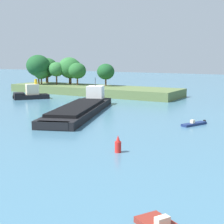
{
  "coord_description": "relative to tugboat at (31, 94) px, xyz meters",
  "views": [
    {
      "loc": [
        32.27,
        -8.19,
        10.24
      ],
      "look_at": [
        3.56,
        40.09,
        1.2
      ],
      "focal_mm": 54.86,
      "sensor_mm": 36.0,
      "label": 1
    }
  ],
  "objects": [
    {
      "name": "treeline_island",
      "position": [
        0.55,
        17.54,
        2.86
      ],
      "size": [
        50.22,
        13.03,
        10.9
      ],
      "color": "#566B3D",
      "rests_on": "ground"
    },
    {
      "name": "tugboat",
      "position": [
        0.0,
        0.0,
        0.0
      ],
      "size": [
        7.85,
        8.87,
        4.86
      ],
      "color": "black",
      "rests_on": "ground"
    },
    {
      "name": "cargo_barge",
      "position": [
        23.74,
        -11.53,
        -0.25
      ],
      "size": [
        16.21,
        29.79,
        5.88
      ],
      "color": "black",
      "rests_on": "ground"
    },
    {
      "name": "fishing_skiff",
      "position": [
        45.04,
        -11.83,
        -1.02
      ],
      "size": [
        2.83,
        4.83,
        0.87
      ],
      "color": "navy",
      "rests_on": "ground"
    },
    {
      "name": "channel_buoy_red",
      "position": [
        42.53,
        -30.77,
        -0.42
      ],
      "size": [
        0.7,
        0.7,
        1.9
      ],
      "color": "red",
      "rests_on": "ground"
    }
  ]
}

